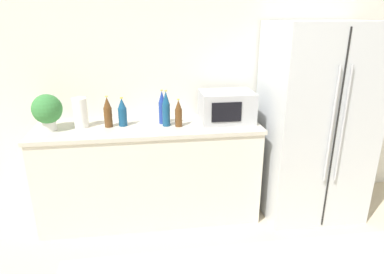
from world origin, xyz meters
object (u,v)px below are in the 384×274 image
Objects in this scene: back_bottle_1 at (162,107)px; back_bottle_4 at (122,112)px; paper_towel_roll at (80,113)px; refrigerator at (314,123)px; potted_plant at (47,110)px; microwave at (226,107)px; back_bottle_2 at (108,112)px; back_bottle_3 at (166,109)px; back_bottle_0 at (179,113)px.

back_bottle_1 reaches higher than back_bottle_4.
paper_towel_roll is 1.01× the size of back_bottle_4.
refrigerator reaches higher than potted_plant.
microwave is 1.72× the size of back_bottle_2.
back_bottle_3 is at bearing -0.94° from potted_plant.
microwave is at bearing -0.50° from paper_towel_roll.
back_bottle_1 is at bearing 4.65° from back_bottle_2.
potted_plant is at bearing 179.06° from back_bottle_3.
back_bottle_1 is (0.97, 0.06, -0.03)m from potted_plant.
potted_plant reaches higher than microwave.
microwave is at bearing -2.54° from back_bottle_1.
back_bottle_3 is at bearing -174.47° from microwave.
back_bottle_3 reaches higher than back_bottle_2.
back_bottle_0 is (-0.45, -0.08, -0.02)m from microwave.
paper_towel_roll is 0.81× the size of back_bottle_3.
refrigerator reaches higher than microwave.
back_bottle_2 is (0.24, -0.02, 0.00)m from paper_towel_roll.
paper_towel_roll is at bearing 173.59° from back_bottle_0.
back_bottle_1 is 0.36m from back_bottle_4.
potted_plant is at bearing -177.12° from back_bottle_2.
refrigerator reaches higher than back_bottle_0.
microwave is 0.56m from back_bottle_3.
refrigerator reaches higher than back_bottle_3.
back_bottle_4 is at bearing 169.99° from back_bottle_0.
potted_plant is (-2.38, 0.07, 0.19)m from refrigerator.
potted_plant reaches higher than back_bottle_0.
back_bottle_0 is 0.89× the size of back_bottle_2.
back_bottle_1 reaches higher than microwave.
back_bottle_0 is 0.77× the size of back_bottle_3.
back_bottle_3 is at bearing -5.02° from paper_towel_roll.
back_bottle_2 is at bearing 2.88° from potted_plant.
back_bottle_4 is at bearing 179.86° from microwave.
back_bottle_4 is (0.62, 0.04, -0.06)m from potted_plant.
back_bottle_1 is 1.20× the size of back_bottle_4.
refrigerator is 5.65× the size of back_bottle_3.
back_bottle_4 is (-0.35, -0.02, -0.03)m from back_bottle_1.
back_bottle_3 reaches higher than microwave.
back_bottle_2 is at bearing 175.35° from back_bottle_3.
potted_plant reaches higher than back_bottle_1.
potted_plant is 0.62m from back_bottle_4.
back_bottle_2 is 0.13m from back_bottle_4.
back_bottle_2 is 1.08× the size of back_bottle_4.
back_bottle_0 is 0.80× the size of back_bottle_1.
refrigerator is 1.43m from back_bottle_1.
back_bottle_0 is 0.12m from back_bottle_3.
back_bottle_0 is at bearing -15.85° from back_bottle_3.
back_bottle_1 is at bearing 1.19° from paper_towel_roll.
microwave is (-0.82, 0.11, 0.16)m from refrigerator.
microwave reaches higher than back_bottle_4.
refrigerator is at bearing -2.82° from back_bottle_2.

